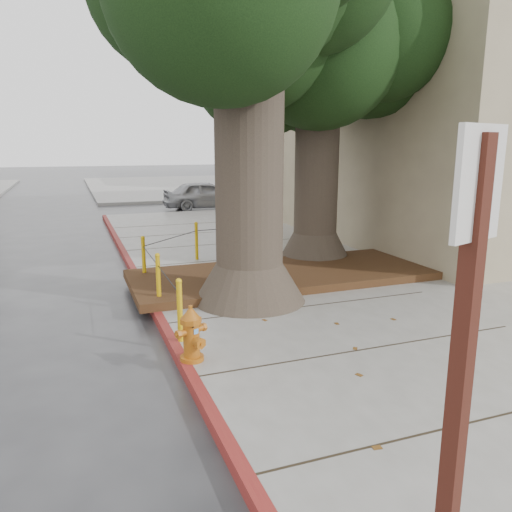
{
  "coord_description": "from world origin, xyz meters",
  "views": [
    {
      "loc": [
        -3.26,
        -5.55,
        2.93
      ],
      "look_at": [
        -0.38,
        2.15,
        1.1
      ],
      "focal_mm": 35.0,
      "sensor_mm": 36.0,
      "label": 1
    }
  ],
  "objects_px": {
    "signpost": "(453,456)",
    "car_red": "(322,186)",
    "car_silver": "(205,195)",
    "fire_hydrant": "(192,334)"
  },
  "relations": [
    {
      "from": "signpost",
      "to": "car_red",
      "type": "xyz_separation_m",
      "value": [
        12.2,
        24.13,
        -1.11
      ]
    },
    {
      "from": "signpost",
      "to": "car_red",
      "type": "height_order",
      "value": "signpost"
    },
    {
      "from": "fire_hydrant",
      "to": "car_red",
      "type": "relative_size",
      "value": 0.19
    },
    {
      "from": "fire_hydrant",
      "to": "signpost",
      "type": "height_order",
      "value": "signpost"
    },
    {
      "from": "fire_hydrant",
      "to": "car_silver",
      "type": "relative_size",
      "value": 0.2
    },
    {
      "from": "signpost",
      "to": "car_silver",
      "type": "bearing_deg",
      "value": 59.72
    },
    {
      "from": "signpost",
      "to": "car_silver",
      "type": "distance_m",
      "value": 21.8
    },
    {
      "from": "signpost",
      "to": "fire_hydrant",
      "type": "bearing_deg",
      "value": 71.35
    },
    {
      "from": "car_silver",
      "to": "car_red",
      "type": "relative_size",
      "value": 0.98
    },
    {
      "from": "fire_hydrant",
      "to": "car_silver",
      "type": "bearing_deg",
      "value": 52.39
    }
  ]
}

